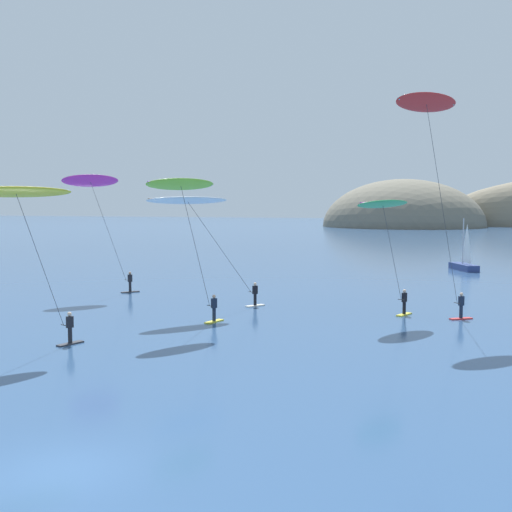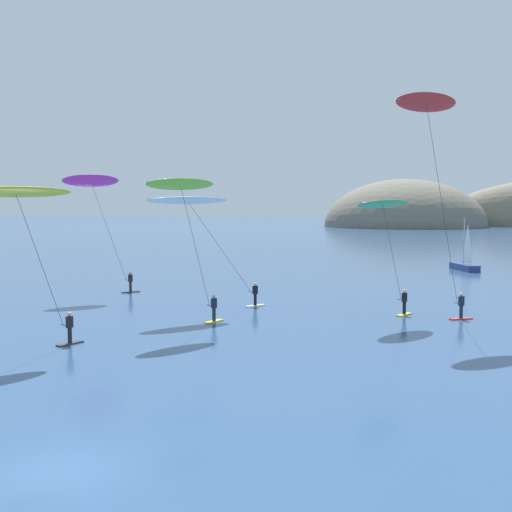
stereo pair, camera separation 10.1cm
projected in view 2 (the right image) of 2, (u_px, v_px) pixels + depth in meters
The scene contains 9 objects.
ground_plane at pixel (55, 472), 17.53m from camera, with size 600.00×600.00×0.00m, color #2D4C75.
headland_island at pixel (487, 227), 201.98m from camera, with size 118.78×52.58×31.39m.
sailboat_near at pixel (463, 264), 70.70m from camera, with size 3.51×5.73×5.70m.
kitesurfer_magenta at pixel (94, 190), 50.82m from camera, with size 4.65×5.27×9.67m.
kitesurfer_red at pixel (430, 121), 38.21m from camera, with size 4.98×5.11×13.88m.
kitesurfer_green at pixel (385, 212), 40.10m from camera, with size 3.72×5.31×7.63m.
kitesurfer_lime at pixel (184, 197), 37.63m from camera, with size 3.40×5.24×8.86m.
kitesurfer_white at pixel (193, 208), 42.60m from camera, with size 6.22×7.62×7.86m.
kitesurfer_yellow at pixel (20, 203), 31.11m from camera, with size 3.80×6.05×8.23m.
Camera 2 is at (10.74, -14.26, 7.33)m, focal length 45.00 mm.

